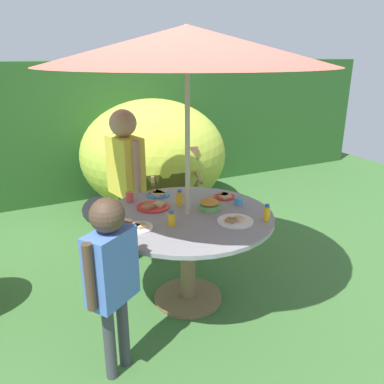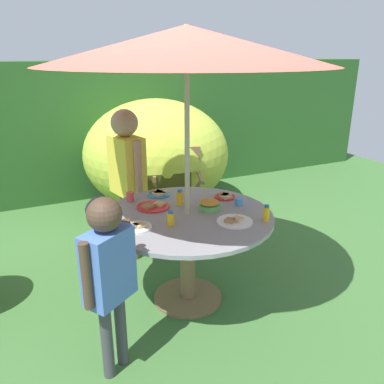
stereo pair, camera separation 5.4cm
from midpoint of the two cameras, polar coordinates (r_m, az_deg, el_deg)
ground_plane at (r=3.31m, az=-1.06°, el=-15.43°), size 10.00×10.00×0.02m
hedge_backdrop at (r=5.71m, az=-14.48°, el=8.97°), size 9.00×0.70×1.80m
garden_table at (r=3.01m, az=-1.13°, el=-6.16°), size 1.30×1.30×0.75m
patio_umbrella at (r=2.72m, az=-1.33°, el=20.56°), size 1.97×1.97×2.07m
wooden_chair at (r=4.22m, az=-2.84°, el=0.86°), size 0.64×0.58×0.95m
dome_tent at (r=5.00m, az=-5.99°, el=5.45°), size 2.25×2.25×1.38m
child_in_yellow_shirt at (r=3.64m, az=-10.12°, el=3.72°), size 0.28×0.47×1.43m
child_in_blue_shirt at (r=2.32m, az=-12.40°, el=-10.65°), size 0.34×0.31×1.16m
snack_bowl at (r=3.03m, az=2.05°, el=-1.86°), size 0.18×0.18×0.08m
plate_mid_left at (r=3.35m, az=-5.43°, el=-0.25°), size 0.20×0.20×0.03m
plate_center_back at (r=3.09m, az=-6.20°, el=-2.11°), size 0.26×0.26×0.03m
plate_center_front at (r=2.83m, az=5.78°, el=-4.21°), size 0.26×0.26×0.03m
plate_near_left at (r=3.29m, az=4.28°, el=-0.59°), size 0.18×0.18×0.03m
plate_far_left at (r=2.74m, az=-8.54°, el=-5.12°), size 0.21×0.21×0.03m
juice_bottle_near_right at (r=2.87m, az=10.33°, el=-3.04°), size 0.05×0.05×0.12m
juice_bottle_far_right at (r=3.12m, az=-2.33°, el=-0.83°), size 0.05×0.05×0.12m
juice_bottle_mid_right at (r=2.57m, az=-10.42°, el=-5.85°), size 0.05×0.05×0.12m
juice_bottle_front_edge at (r=2.75m, az=-3.58°, el=-3.91°), size 0.05×0.05×0.11m
cup_near at (r=3.23m, az=-9.59°, el=-0.73°), size 0.06×0.06×0.07m
cup_far at (r=3.14m, az=6.28°, el=-1.32°), size 0.07×0.07×0.06m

